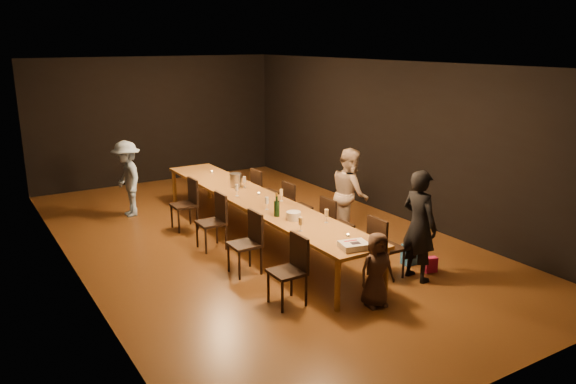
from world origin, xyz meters
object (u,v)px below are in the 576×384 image
table (256,201)px  birthday_cake (354,245)px  woman_tan (350,193)px  chair_left_1 (244,244)px  champagne_bottle (277,205)px  ice_bucket (235,180)px  man_blue (127,179)px  chair_right_3 (265,192)px  chair_right_2 (298,206)px  chair_right_0 (386,247)px  chair_left_0 (287,271)px  chair_right_1 (337,224)px  chair_left_3 (184,204)px  chair_left_2 (211,222)px  child (377,270)px  woman_birthday (419,226)px  plate_stack (294,216)px

table → birthday_cake: size_ratio=14.71×
woman_tan → birthday_cake: bearing=168.1°
chair_left_1 → champagne_bottle: (0.63, 0.12, 0.47)m
birthday_cake → ice_bucket: 3.69m
man_blue → birthday_cake: size_ratio=3.67×
chair_right_3 → chair_right_2: bearing=-0.0°
chair_right_0 → chair_right_3: bearing=180.0°
chair_right_2 → chair_left_0: bearing=-35.3°
chair_right_1 → chair_left_1: size_ratio=1.00×
chair_left_3 → chair_right_2: bearing=-125.2°
woman_tan → man_blue: (-2.93, 3.28, -0.05)m
chair_left_2 → child: child is taller
child → chair_left_0: bearing=154.5°
birthday_cake → child: bearing=-41.5°
chair_right_1 → woman_birthday: woman_birthday is taller
man_blue → birthday_cake: (1.41, -5.32, 0.04)m
table → plate_stack: (-0.09, -1.35, 0.11)m
chair_right_1 → chair_left_2: (-1.70, 1.20, 0.00)m
chair_right_2 → chair_right_3: 1.20m
woman_birthday → man_blue: 5.87m
chair_left_3 → plate_stack: 2.69m
table → chair_left_0: 2.56m
plate_stack → champagne_bottle: (-0.13, 0.28, 0.12)m
woman_birthday → chair_right_1: bearing=9.2°
ice_bucket → birthday_cake: bearing=-92.0°
woman_tan → plate_stack: 1.66m
birthday_cake → plate_stack: plate_stack is taller
chair_right_0 → chair_right_1: 1.20m
chair_right_2 → plate_stack: size_ratio=4.19×
chair_left_3 → woman_tan: bearing=-130.2°
chair_left_0 → chair_left_2: 2.40m
chair_left_3 → birthday_cake: size_ratio=2.28×
chair_left_1 → chair_left_2: same height
man_blue → chair_right_3: bearing=61.6°
chair_right_1 → woman_birthday: size_ratio=0.57×
chair_left_2 → champagne_bottle: size_ratio=2.51×
chair_left_2 → man_blue: bearing=13.9°
chair_left_0 → chair_left_2: same height
chair_left_2 → plate_stack: size_ratio=4.19×
table → champagne_bottle: size_ratio=16.21×
man_blue → birthday_cake: bearing=16.4°
birthday_cake → plate_stack: 1.43m
plate_stack → champagne_bottle: 0.33m
chair_left_3 → birthday_cake: (0.79, -3.98, 0.33)m
chair_right_3 → child: child is taller
chair_right_0 → woman_birthday: size_ratio=0.57×
birthday_cake → chair_right_2: bearing=84.2°
chair_left_2 → woman_birthday: 3.39m
child → ice_bucket: bearing=98.7°
man_blue → table: bearing=31.7°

